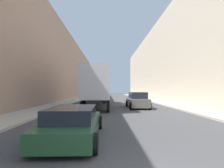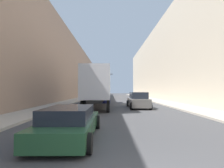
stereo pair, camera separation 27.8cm
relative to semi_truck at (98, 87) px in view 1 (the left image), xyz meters
name	(u,v)px [view 1 (the left image)]	position (x,y,z in m)	size (l,w,h in m)	color
sidewalk_right	(151,100)	(9.23, 12.04, -2.23)	(2.87, 80.00, 0.15)	#B2A899
sidewalk_left	(74,100)	(-5.11, 12.04, -2.23)	(2.87, 80.00, 0.15)	#B2A899
building_right	(174,60)	(13.66, 12.04, 5.31)	(6.00, 80.00, 15.21)	beige
building_left	(50,64)	(-9.55, 12.04, 4.38)	(6.00, 80.00, 13.37)	#997A66
semi_truck	(98,87)	(0.00, 0.00, 0.00)	(2.52, 13.39, 4.04)	silver
sedan_car	(74,123)	(-0.29, -13.46, -1.69)	(2.13, 4.77, 1.25)	#234C2D
suv_car	(137,100)	(4.25, -1.88, -1.51)	(2.10, 4.64, 1.69)	slate
traffic_signal_gantry	(93,80)	(-2.04, 16.36, 1.66)	(5.38, 0.35, 5.56)	black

